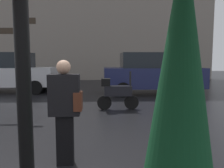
# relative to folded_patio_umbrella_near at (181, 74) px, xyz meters

# --- Properties ---
(folded_patio_umbrella_near) EXTENTS (0.39, 0.39, 2.23)m
(folded_patio_umbrella_near) POSITION_rel_folded_patio_umbrella_near_xyz_m (0.00, 0.00, 0.00)
(folded_patio_umbrella_near) COLOR black
(folded_patio_umbrella_near) RESTS_ON ground
(pedestrian_with_bag) EXTENTS (0.49, 0.24, 1.60)m
(pedestrian_with_bag) POSITION_rel_folded_patio_umbrella_near_xyz_m (-0.94, 2.27, -0.62)
(pedestrian_with_bag) COLOR black
(pedestrian_with_bag) RESTS_ON ground
(parked_scooter) EXTENTS (1.34, 0.32, 1.23)m
(parked_scooter) POSITION_rel_folded_patio_umbrella_near_xyz_m (0.10, 6.12, -0.98)
(parked_scooter) COLOR black
(parked_scooter) RESTS_ON ground
(parked_car_left) EXTENTS (4.58, 2.04, 1.93)m
(parked_car_left) POSITION_rel_folded_patio_umbrella_near_xyz_m (1.98, 9.47, -0.55)
(parked_car_left) COLOR #1E234C
(parked_car_left) RESTS_ON ground
(parked_car_right) EXTENTS (4.16, 1.94, 1.96)m
(parked_car_right) POSITION_rel_folded_patio_umbrella_near_xyz_m (-4.86, 10.40, -0.54)
(parked_car_right) COLOR silver
(parked_car_right) RESTS_ON ground
(street_signpost) EXTENTS (1.08, 0.08, 3.01)m
(street_signpost) POSITION_rel_folded_patio_umbrella_near_xyz_m (-2.89, 5.90, 0.29)
(street_signpost) COLOR black
(street_signpost) RESTS_ON ground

